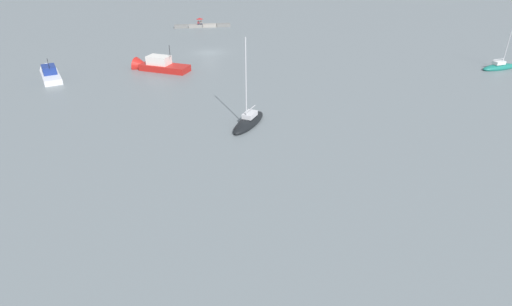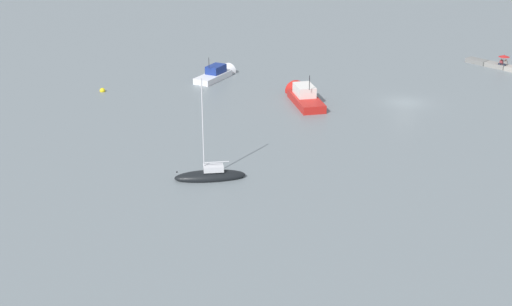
% 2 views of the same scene
% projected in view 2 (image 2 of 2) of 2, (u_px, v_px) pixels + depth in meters
% --- Properties ---
extents(ground_plane, '(500.00, 500.00, 0.00)m').
position_uv_depth(ground_plane, '(406.00, 103.00, 75.77)').
color(ground_plane, slate).
extents(seawall_pier, '(11.17, 1.40, 0.57)m').
position_uv_depth(seawall_pier, '(506.00, 67.00, 88.25)').
color(seawall_pier, slate).
rests_on(seawall_pier, ground_plane).
extents(person_seated_grey_left, '(0.41, 0.61, 0.73)m').
position_uv_depth(person_seated_grey_left, '(505.00, 63.00, 88.20)').
color(person_seated_grey_left, '#1E2333').
rests_on(person_seated_grey_left, seawall_pier).
extents(person_seated_maroon_right, '(0.41, 0.61, 0.73)m').
position_uv_depth(person_seated_maroon_right, '(501.00, 62.00, 88.54)').
color(person_seated_maroon_right, '#1E2333').
rests_on(person_seated_maroon_right, seawall_pier).
extents(umbrella_open_red, '(1.39, 1.39, 1.30)m').
position_uv_depth(umbrella_open_red, '(504.00, 56.00, 88.07)').
color(umbrella_open_red, black).
rests_on(umbrella_open_red, seawall_pier).
extents(sailboat_black_far, '(4.64, 5.79, 8.87)m').
position_uv_depth(sailboat_black_far, '(210.00, 175.00, 56.86)').
color(sailboat_black_far, black).
rests_on(sailboat_black_far, ground_plane).
extents(motorboat_red_mid, '(8.15, 6.00, 4.47)m').
position_uv_depth(motorboat_red_mid, '(303.00, 97.00, 76.06)').
color(motorboat_red_mid, red).
rests_on(motorboat_red_mid, ground_plane).
extents(motorboat_white_far, '(4.22, 6.96, 3.74)m').
position_uv_depth(motorboat_white_far, '(218.00, 75.00, 84.77)').
color(motorboat_white_far, silver).
rests_on(motorboat_white_far, ground_plane).
extents(mooring_buoy_near, '(0.65, 0.65, 0.65)m').
position_uv_depth(mooring_buoy_near, '(102.00, 91.00, 79.48)').
color(mooring_buoy_near, yellow).
rests_on(mooring_buoy_near, ground_plane).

